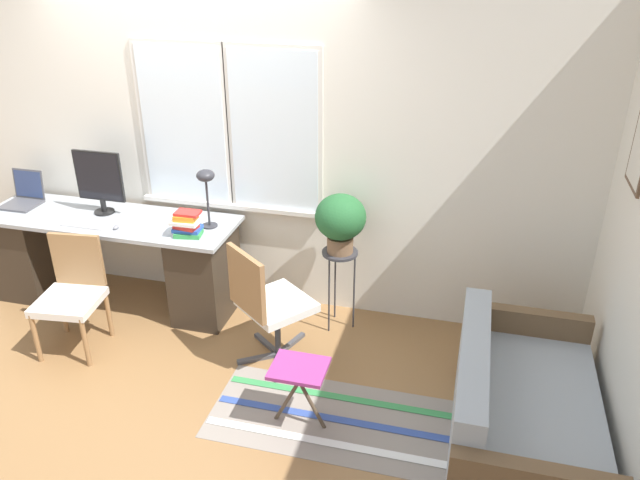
{
  "coord_description": "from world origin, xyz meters",
  "views": [
    {
      "loc": [
        2.08,
        -3.64,
        2.82
      ],
      "look_at": [
        1.1,
        0.16,
        0.87
      ],
      "focal_mm": 35.0,
      "sensor_mm": 36.0,
      "label": 1
    }
  ],
  "objects_px": {
    "desk_lamp": "(206,182)",
    "plant_stand": "(340,260)",
    "laptop": "(24,197)",
    "desk_chair_wooden": "(72,292)",
    "potted_plant": "(341,219)",
    "keyboard": "(86,224)",
    "folding_stool": "(299,374)",
    "couch_loveseat": "(518,420)",
    "mouse": "(116,227)",
    "book_stack": "(187,224)",
    "office_chair_swivel": "(268,303)",
    "monitor": "(99,180)"
  },
  "relations": [
    {
      "from": "mouse",
      "to": "potted_plant",
      "type": "relative_size",
      "value": 0.13
    },
    {
      "from": "mouse",
      "to": "potted_plant",
      "type": "height_order",
      "value": "potted_plant"
    },
    {
      "from": "monitor",
      "to": "plant_stand",
      "type": "relative_size",
      "value": 0.78
    },
    {
      "from": "keyboard",
      "to": "potted_plant",
      "type": "height_order",
      "value": "potted_plant"
    },
    {
      "from": "plant_stand",
      "to": "potted_plant",
      "type": "height_order",
      "value": "potted_plant"
    },
    {
      "from": "book_stack",
      "to": "keyboard",
      "type": "bearing_deg",
      "value": -178.09
    },
    {
      "from": "laptop",
      "to": "book_stack",
      "type": "xyz_separation_m",
      "value": [
        1.59,
        -0.21,
        0.03
      ]
    },
    {
      "from": "keyboard",
      "to": "mouse",
      "type": "distance_m",
      "value": 0.27
    },
    {
      "from": "mouse",
      "to": "folding_stool",
      "type": "relative_size",
      "value": 0.13
    },
    {
      "from": "mouse",
      "to": "plant_stand",
      "type": "relative_size",
      "value": 0.09
    },
    {
      "from": "laptop",
      "to": "desk_chair_wooden",
      "type": "bearing_deg",
      "value": -39.36
    },
    {
      "from": "book_stack",
      "to": "potted_plant",
      "type": "distance_m",
      "value": 1.14
    },
    {
      "from": "mouse",
      "to": "folding_stool",
      "type": "distance_m",
      "value": 1.96
    },
    {
      "from": "desk_lamp",
      "to": "couch_loveseat",
      "type": "bearing_deg",
      "value": -23.67
    },
    {
      "from": "laptop",
      "to": "folding_stool",
      "type": "bearing_deg",
      "value": -22.46
    },
    {
      "from": "desk_lamp",
      "to": "plant_stand",
      "type": "xyz_separation_m",
      "value": [
        1.02,
        0.05,
        -0.55
      ]
    },
    {
      "from": "desk_lamp",
      "to": "plant_stand",
      "type": "relative_size",
      "value": 0.7
    },
    {
      "from": "potted_plant",
      "to": "folding_stool",
      "type": "xyz_separation_m",
      "value": [
        0.01,
        -1.14,
        -0.53
      ]
    },
    {
      "from": "keyboard",
      "to": "plant_stand",
      "type": "xyz_separation_m",
      "value": [
        1.96,
        0.27,
        -0.2
      ]
    },
    {
      "from": "laptop",
      "to": "office_chair_swivel",
      "type": "xyz_separation_m",
      "value": [
        2.32,
        -0.54,
        -0.34
      ]
    },
    {
      "from": "keyboard",
      "to": "potted_plant",
      "type": "relative_size",
      "value": 0.78
    },
    {
      "from": "laptop",
      "to": "plant_stand",
      "type": "xyz_separation_m",
      "value": [
        2.7,
        0.02,
        -0.24
      ]
    },
    {
      "from": "monitor",
      "to": "keyboard",
      "type": "height_order",
      "value": "monitor"
    },
    {
      "from": "plant_stand",
      "to": "folding_stool",
      "type": "distance_m",
      "value": 1.16
    },
    {
      "from": "laptop",
      "to": "couch_loveseat",
      "type": "height_order",
      "value": "laptop"
    },
    {
      "from": "mouse",
      "to": "book_stack",
      "type": "bearing_deg",
      "value": 3.6
    },
    {
      "from": "desk_chair_wooden",
      "to": "potted_plant",
      "type": "height_order",
      "value": "potted_plant"
    },
    {
      "from": "desk_lamp",
      "to": "potted_plant",
      "type": "xyz_separation_m",
      "value": [
        1.02,
        0.05,
        -0.21
      ]
    },
    {
      "from": "monitor",
      "to": "office_chair_swivel",
      "type": "bearing_deg",
      "value": -19.24
    },
    {
      "from": "monitor",
      "to": "potted_plant",
      "type": "distance_m",
      "value": 1.96
    },
    {
      "from": "office_chair_swivel",
      "to": "couch_loveseat",
      "type": "height_order",
      "value": "office_chair_swivel"
    },
    {
      "from": "book_stack",
      "to": "potted_plant",
      "type": "xyz_separation_m",
      "value": [
        1.12,
        0.24,
        0.06
      ]
    },
    {
      "from": "laptop",
      "to": "keyboard",
      "type": "height_order",
      "value": "laptop"
    },
    {
      "from": "mouse",
      "to": "desk_chair_wooden",
      "type": "height_order",
      "value": "desk_chair_wooden"
    },
    {
      "from": "laptop",
      "to": "folding_stool",
      "type": "relative_size",
      "value": 0.63
    },
    {
      "from": "laptop",
      "to": "book_stack",
      "type": "distance_m",
      "value": 1.6
    },
    {
      "from": "desk_lamp",
      "to": "plant_stand",
      "type": "distance_m",
      "value": 1.16
    },
    {
      "from": "mouse",
      "to": "potted_plant",
      "type": "bearing_deg",
      "value": 9.17
    },
    {
      "from": "office_chair_swivel",
      "to": "keyboard",
      "type": "bearing_deg",
      "value": 27.44
    },
    {
      "from": "desk_lamp",
      "to": "office_chair_swivel",
      "type": "height_order",
      "value": "desk_lamp"
    },
    {
      "from": "desk_chair_wooden",
      "to": "couch_loveseat",
      "type": "relative_size",
      "value": 0.58
    },
    {
      "from": "book_stack",
      "to": "plant_stand",
      "type": "relative_size",
      "value": 0.34
    },
    {
      "from": "laptop",
      "to": "desk_chair_wooden",
      "type": "height_order",
      "value": "laptop"
    },
    {
      "from": "book_stack",
      "to": "office_chair_swivel",
      "type": "distance_m",
      "value": 0.88
    },
    {
      "from": "laptop",
      "to": "desk_lamp",
      "type": "relative_size",
      "value": 0.61
    },
    {
      "from": "desk_chair_wooden",
      "to": "potted_plant",
      "type": "bearing_deg",
      "value": 14.86
    },
    {
      "from": "couch_loveseat",
      "to": "potted_plant",
      "type": "distance_m",
      "value": 1.82
    },
    {
      "from": "couch_loveseat",
      "to": "plant_stand",
      "type": "height_order",
      "value": "couch_loveseat"
    },
    {
      "from": "desk_lamp",
      "to": "book_stack",
      "type": "relative_size",
      "value": 2.05
    },
    {
      "from": "potted_plant",
      "to": "keyboard",
      "type": "bearing_deg",
      "value": -172.29
    }
  ]
}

